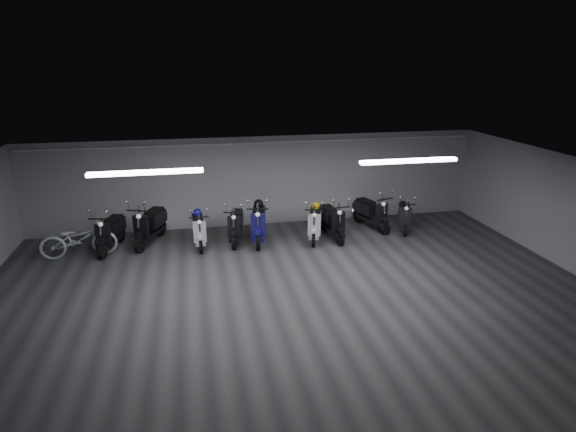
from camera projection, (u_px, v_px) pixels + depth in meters
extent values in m
cube|color=#353537|center=(293.00, 297.00, 10.60)|extent=(14.00, 10.00, 0.01)
cube|color=slate|center=(294.00, 174.00, 9.71)|extent=(14.00, 10.00, 0.01)
cube|color=#9F9FA2|center=(260.00, 181.00, 14.81)|extent=(14.00, 0.01, 2.80)
cube|color=#9F9FA2|center=(385.00, 390.00, 5.50)|extent=(14.00, 0.01, 2.80)
cube|color=white|center=(146.00, 172.00, 10.09)|extent=(2.40, 0.18, 0.08)
cube|color=white|center=(409.00, 161.00, 11.23)|extent=(2.40, 0.18, 0.08)
cylinder|color=white|center=(259.00, 143.00, 14.34)|extent=(13.60, 0.05, 0.05)
imported|color=white|center=(78.00, 235.00, 12.52)|extent=(1.98, 0.89, 1.24)
sphere|color=#160E9C|center=(197.00, 213.00, 13.40)|extent=(0.24, 0.24, 0.24)
sphere|color=yellow|center=(316.00, 206.00, 13.88)|extent=(0.24, 0.24, 0.24)
sphere|color=black|center=(259.00, 204.00, 13.71)|extent=(0.28, 0.28, 0.28)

